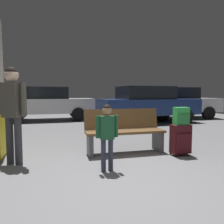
# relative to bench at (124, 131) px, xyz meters

# --- Properties ---
(ground_plane) EXTENTS (18.00, 18.00, 0.10)m
(ground_plane) POSITION_rel_bench_xyz_m (-0.56, 2.57, -0.49)
(ground_plane) COLOR slate
(bench) EXTENTS (1.61, 0.57, 0.89)m
(bench) POSITION_rel_bench_xyz_m (0.00, 0.00, 0.00)
(bench) COLOR brown
(bench) RESTS_ON ground_plane
(suitcase) EXTENTS (0.39, 0.25, 0.60)m
(suitcase) POSITION_rel_bench_xyz_m (0.99, -0.52, -0.12)
(suitcase) COLOR #471419
(suitcase) RESTS_ON ground_plane
(backpack_bright) EXTENTS (0.28, 0.20, 0.34)m
(backpack_bright) POSITION_rel_bench_xyz_m (0.99, -0.52, 0.33)
(backpack_bright) COLOR green
(backpack_bright) RESTS_ON suitcase
(child) EXTENTS (0.35, 0.21, 1.04)m
(child) POSITION_rel_bench_xyz_m (-0.61, -0.97, 0.20)
(child) COLOR #33384C
(child) RESTS_ON ground_plane
(adult) EXTENTS (0.48, 0.37, 1.65)m
(adult) POSITION_rel_bench_xyz_m (-2.05, -0.20, 0.58)
(adult) COLOR #38383D
(adult) RESTS_ON ground_plane
(parked_car_far) EXTENTS (4.12, 1.84, 1.51)m
(parked_car_far) POSITION_rel_bench_xyz_m (-1.65, 6.11, 0.36)
(parked_car_far) COLOR silver
(parked_car_far) RESTS_ON ground_plane
(parked_car_side) EXTENTS (4.26, 2.14, 1.51)m
(parked_car_side) POSITION_rel_bench_xyz_m (4.46, 5.29, 0.36)
(parked_car_side) COLOR silver
(parked_car_side) RESTS_ON ground_plane
(parked_car_near) EXTENTS (4.19, 1.97, 1.51)m
(parked_car_near) POSITION_rel_bench_xyz_m (2.44, 4.15, 0.36)
(parked_car_near) COLOR navy
(parked_car_near) RESTS_ON ground_plane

